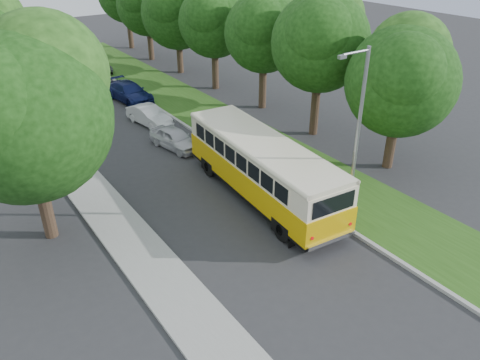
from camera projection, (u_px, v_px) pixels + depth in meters
ground at (242, 223)px, 21.66m from camera, size 120.00×120.00×0.00m
curb at (243, 162)px, 27.03m from camera, size 0.20×70.00×0.15m
grass_verge at (275, 153)px, 28.21m from camera, size 4.50×70.00×0.13m
sidewalk at (103, 206)px, 22.83m from camera, size 2.20×70.00×0.12m
treeline at (134, 24)px, 33.37m from camera, size 24.27×41.91×9.46m
lamppost_near at (356, 133)px, 19.87m from camera, size 1.71×0.16×8.00m
lamppost_far at (31, 73)px, 28.88m from camera, size 1.71×0.16×7.50m
warning_sign at (61, 129)px, 27.22m from camera, size 0.56×0.10×2.50m
vintage_bus at (262, 170)px, 22.91m from camera, size 3.57×10.87×3.17m
car_silver at (175, 138)px, 28.67m from camera, size 2.22×3.99×1.28m
car_white at (149, 116)px, 32.10m from camera, size 1.98×4.04×1.28m
car_blue at (129, 92)px, 36.38m from camera, size 2.58×5.15×1.44m
car_grey at (93, 67)px, 43.25m from camera, size 2.71×4.84×1.28m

